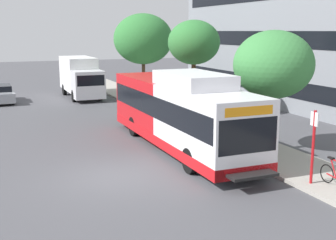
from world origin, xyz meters
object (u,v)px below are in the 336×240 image
(street_tree_mid_block, at_px, (194,43))
(parked_car_far_lane, at_px, (1,94))
(transit_bus, at_px, (180,113))
(street_tree_near_stop, at_px, (273,65))
(street_tree_far_block, at_px, (143,39))
(bus_stop_sign_pole, at_px, (313,141))
(box_truck_background, at_px, (81,76))

(street_tree_mid_block, height_order, parked_car_far_lane, street_tree_mid_block)
(street_tree_mid_block, distance_m, parked_car_far_lane, 15.95)
(transit_bus, distance_m, street_tree_near_stop, 4.70)
(parked_car_far_lane, bearing_deg, street_tree_far_block, -9.57)
(street_tree_near_stop, distance_m, parked_car_far_lane, 22.57)
(street_tree_mid_block, bearing_deg, bus_stop_sign_pole, -98.45)
(transit_bus, xyz_separation_m, street_tree_far_block, (3.93, 15.86, 3.04))
(transit_bus, relative_size, bus_stop_sign_pole, 4.71)
(transit_bus, relative_size, box_truck_background, 1.75)
(bus_stop_sign_pole, xyz_separation_m, street_tree_mid_block, (2.01, 13.53, 3.02))
(street_tree_near_stop, relative_size, street_tree_mid_block, 0.89)
(transit_bus, bearing_deg, street_tree_near_stop, -27.56)
(transit_bus, xyz_separation_m, parked_car_far_lane, (-6.99, 17.70, -1.04))
(box_truck_background, bearing_deg, street_tree_mid_block, -66.07)
(parked_car_far_lane, relative_size, box_truck_background, 0.64)
(street_tree_mid_block, xyz_separation_m, box_truck_background, (-4.89, 11.02, -2.92))
(street_tree_mid_block, height_order, street_tree_far_block, street_tree_far_block)
(street_tree_near_stop, xyz_separation_m, street_tree_far_block, (0.26, 17.78, 0.83))
(box_truck_background, bearing_deg, bus_stop_sign_pole, -83.31)
(bus_stop_sign_pole, bearing_deg, parked_car_far_lane, 110.54)
(bus_stop_sign_pole, height_order, box_truck_background, box_truck_background)
(street_tree_far_block, distance_m, box_truck_background, 5.98)
(bus_stop_sign_pole, xyz_separation_m, box_truck_background, (-2.88, 24.55, 0.09))
(parked_car_far_lane, distance_m, box_truck_background, 6.31)
(street_tree_near_stop, bearing_deg, parked_car_far_lane, 118.54)
(street_tree_far_block, height_order, parked_car_far_lane, street_tree_far_block)
(parked_car_far_lane, bearing_deg, box_truck_background, 2.70)
(transit_bus, distance_m, bus_stop_sign_pole, 6.88)
(street_tree_near_stop, xyz_separation_m, parked_car_far_lane, (-10.67, 19.62, -3.25))
(bus_stop_sign_pole, height_order, street_tree_near_stop, street_tree_near_stop)
(bus_stop_sign_pole, xyz_separation_m, parked_car_far_lane, (-9.09, 24.26, -0.99))
(bus_stop_sign_pole, height_order, street_tree_mid_block, street_tree_mid_block)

